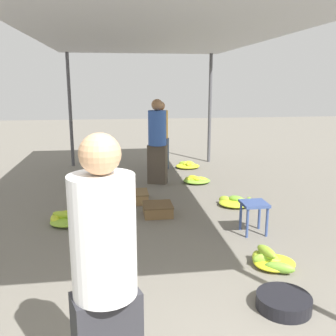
{
  "coord_description": "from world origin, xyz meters",
  "views": [
    {
      "loc": [
        -0.64,
        -1.53,
        2.02
      ],
      "look_at": [
        0.0,
        3.1,
        0.95
      ],
      "focal_mm": 40.0,
      "sensor_mm": 36.0,
      "label": 1
    }
  ],
  "objects": [
    {
      "name": "stool",
      "position": [
        1.18,
        3.08,
        0.35
      ],
      "size": [
        0.34,
        0.34,
        0.44
      ],
      "color": "#384C84",
      "rests_on": "ground"
    },
    {
      "name": "basin_black",
      "position": [
        0.82,
        1.35,
        0.06
      ],
      "size": [
        0.5,
        0.5,
        0.13
      ],
      "color": "black",
      "rests_on": "ground"
    },
    {
      "name": "banana_pile_right_0",
      "position": [
        0.95,
        5.78,
        0.07
      ],
      "size": [
        0.55,
        0.54,
        0.17
      ],
      "color": "#AFCA2D",
      "rests_on": "ground"
    },
    {
      "name": "crate_near",
      "position": [
        -0.04,
        3.98,
        0.09
      ],
      "size": [
        0.45,
        0.45,
        0.18
      ],
      "color": "brown",
      "rests_on": "ground"
    },
    {
      "name": "vendor_foreground",
      "position": [
        -0.73,
        0.47,
        0.91
      ],
      "size": [
        0.47,
        0.47,
        1.76
      ],
      "color": "#2D2D33",
      "rests_on": "ground"
    },
    {
      "name": "crate_mid",
      "position": [
        -0.37,
        4.69,
        0.09
      ],
      "size": [
        0.48,
        0.48,
        0.18
      ],
      "color": "#9E7A4C",
      "rests_on": "ground"
    },
    {
      "name": "banana_pile_right_1",
      "position": [
        1.02,
        2.12,
        0.07
      ],
      "size": [
        0.49,
        0.55,
        0.23
      ],
      "color": "#86BA34",
      "rests_on": "ground"
    },
    {
      "name": "shopper_walking_mid",
      "position": [
        0.39,
        7.16,
        0.83
      ],
      "size": [
        0.44,
        0.44,
        1.6
      ],
      "color": "#384766",
      "rests_on": "ground"
    },
    {
      "name": "canopy_tarp",
      "position": [
        0.0,
        4.06,
        2.74
      ],
      "size": [
        3.86,
        7.92,
        0.04
      ],
      "primitive_type": "cube",
      "color": "#B2B2B7",
      "rests_on": "canopy_post_front_left"
    },
    {
      "name": "shopper_walking_far",
      "position": [
        0.17,
        5.87,
        0.89
      ],
      "size": [
        0.47,
        0.47,
        1.71
      ],
      "color": "#4C4238",
      "rests_on": "ground"
    },
    {
      "name": "banana_pile_left_1",
      "position": [
        -1.41,
        3.79,
        0.07
      ],
      "size": [
        0.53,
        0.5,
        0.19
      ],
      "color": "#BBCF2B",
      "rests_on": "ground"
    },
    {
      "name": "banana_pile_right_2",
      "position": [
        1.33,
        4.26,
        0.06
      ],
      "size": [
        0.62,
        0.5,
        0.17
      ],
      "color": "#A3C52F",
      "rests_on": "ground"
    },
    {
      "name": "canopy_post_back_right",
      "position": [
        1.73,
        7.82,
        1.36
      ],
      "size": [
        0.08,
        0.08,
        2.72
      ],
      "primitive_type": "cylinder",
      "color": "#4C4C51",
      "rests_on": "ground"
    },
    {
      "name": "canopy_post_back_left",
      "position": [
        -1.73,
        7.82,
        1.36
      ],
      "size": [
        0.08,
        0.08,
        2.72
      ],
      "primitive_type": "cylinder",
      "color": "#4C4C51",
      "rests_on": "ground"
    },
    {
      "name": "banana_pile_right_3",
      "position": [
        1.06,
        7.19,
        0.06
      ],
      "size": [
        0.58,
        0.56,
        0.17
      ],
      "color": "#A1C52F",
      "rests_on": "ground"
    }
  ]
}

